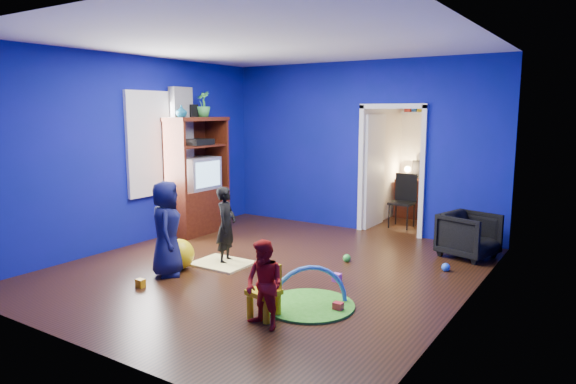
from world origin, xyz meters
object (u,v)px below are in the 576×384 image
Objects in this scene: vase at (181,111)px; toddler_red at (264,285)px; study_desk at (420,199)px; play_mat at (309,305)px; tv_armoire at (196,175)px; child_black at (226,225)px; folding_chair at (402,202)px; armchair at (469,235)px; hopper_ball at (179,254)px; crt_tv at (198,173)px; child_navy at (166,229)px; kid_chair at (264,294)px.

toddler_red is at bearing -35.07° from vase.
play_mat is at bearing -84.11° from study_desk.
study_desk is (2.82, 3.21, -0.60)m from tv_armoire.
study_desk is at bearing -33.97° from child_black.
vase is (-1.59, 0.83, 1.53)m from child_black.
child_black is at bearing -110.06° from folding_chair.
folding_chair reaches higher than armchair.
hopper_ball is 5.15m from study_desk.
study_desk is at bearing 51.18° from vase.
child_black is at bearing -36.16° from crt_tv.
toddler_red is at bearing -23.94° from hopper_ball.
child_navy reaches higher than hopper_ball.
child_navy is 2.08m from toddler_red.
child_black reaches higher than hopper_ball.
tv_armoire is 2.24m from hopper_ball.
crt_tv is at bearing 151.08° from toddler_red.
toddler_red is 0.88× the size of play_mat.
toddler_red is at bearing -96.34° from play_mat.
tv_armoire is at bearing -131.34° from study_desk.
child_black reaches higher than toddler_red.
armchair reaches higher than kid_chair.
vase is at bearing 44.27° from child_black.
kid_chair is 0.60m from play_mat.
kid_chair is at bearing 136.73° from toddler_red.
folding_chair is at bearing 105.15° from toddler_red.
crt_tv reaches higher than child_navy.
hopper_ball is (1.21, -1.70, -0.82)m from crt_tv.
vase is 0.10× the size of tv_armoire.
tv_armoire is at bearing 150.54° from play_mat.
vase reaches higher than kid_chair.
child_navy is 2.13m from play_mat.
toddler_red is at bearing -84.71° from folding_chair.
study_desk reaches higher than armchair.
crt_tv reaches higher than play_mat.
child_navy is at bearing -51.78° from vase.
play_mat is (3.31, -1.89, -1.01)m from crt_tv.
folding_chair reaches higher than study_desk.
tv_armoire is (-1.30, 1.95, 0.38)m from child_navy.
tv_armoire is at bearing 36.43° from child_black.
crt_tv is (-1.26, 1.95, 0.42)m from child_navy.
child_navy is 2.35m from crt_tv.
tv_armoire reaches higher than toddler_red.
folding_chair is (2.78, 2.25, -0.56)m from crt_tv.
vase is (-1.30, 1.65, 1.45)m from child_navy.
play_mat is at bearing -131.43° from child_black.
vase is 2.63m from hopper_ball.
play_mat is (0.08, 0.70, -0.42)m from toddler_red.
kid_chair is at bearing -20.44° from hopper_ball.
kid_chair is (3.12, -2.09, -1.81)m from vase.
armchair is 4.45m from tv_armoire.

